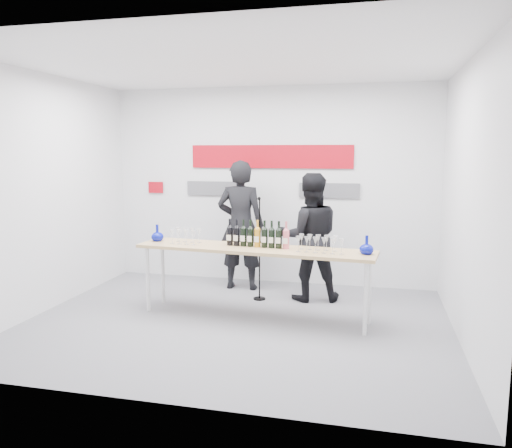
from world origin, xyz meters
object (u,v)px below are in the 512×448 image
presenter_left (241,225)px  presenter_right (310,237)px  tasting_table (254,253)px  mic_stand (259,269)px

presenter_left → presenter_right: 1.11m
tasting_table → presenter_right: (0.56, 0.92, 0.06)m
presenter_left → mic_stand: 0.82m
presenter_left → presenter_right: presenter_left is taller
presenter_left → mic_stand: bearing=126.8°
presenter_left → presenter_right: (1.06, -0.32, -0.08)m
tasting_table → presenter_left: (-0.50, 1.24, 0.14)m
presenter_left → mic_stand: (0.40, -0.49, -0.52)m
presenter_right → mic_stand: (-0.66, -0.17, -0.44)m
presenter_left → mic_stand: size_ratio=1.34×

